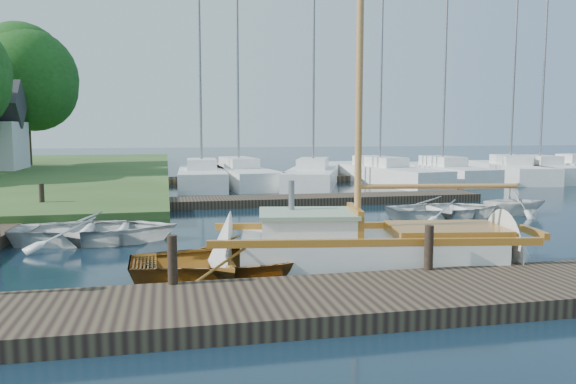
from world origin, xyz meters
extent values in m
plane|color=black|center=(0.00, 0.00, 0.00)|extent=(160.00, 160.00, 0.00)
cube|color=black|center=(0.00, -6.00, 0.15)|extent=(18.00, 2.20, 0.30)
cube|color=black|center=(2.00, 6.50, 0.15)|extent=(14.00, 1.60, 0.30)
cube|color=black|center=(10.00, 16.00, 0.15)|extent=(30.00, 1.60, 0.30)
cylinder|color=black|center=(-3.00, -5.00, 0.70)|extent=(0.16, 0.16, 0.80)
cylinder|color=black|center=(1.50, -5.00, 0.70)|extent=(0.16, 0.16, 0.80)
cylinder|color=black|center=(-7.00, 5.00, 0.70)|extent=(0.16, 0.16, 0.80)
cube|color=silver|center=(0.83, -3.66, 0.23)|extent=(5.26, 2.80, 0.90)
cone|color=silver|center=(3.84, -4.16, 0.23)|extent=(1.61, 2.15, 1.96)
cone|color=silver|center=(-2.08, -3.17, 0.23)|extent=(1.31, 2.10, 1.96)
cube|color=#955B16|center=(0.98, -2.73, 0.74)|extent=(6.13, 1.14, 0.14)
cube|color=#955B16|center=(0.67, -4.58, 0.74)|extent=(6.13, 1.14, 0.14)
cube|color=#955B16|center=(4.18, -4.22, 0.74)|extent=(0.30, 1.10, 0.14)
cube|color=silver|center=(-0.35, -3.46, 0.90)|extent=(2.01, 1.68, 0.44)
cube|color=#88A583|center=(-0.35, -3.46, 1.15)|extent=(2.12, 1.79, 0.08)
cube|color=#955B16|center=(0.58, -3.61, 0.98)|extent=(0.35, 1.40, 0.60)
cylinder|color=slate|center=(-0.60, -3.11, 1.48)|extent=(0.12, 0.12, 0.60)
cube|color=#955B16|center=(2.41, -3.92, 0.78)|extent=(2.42, 1.84, 0.20)
cylinder|color=#A86436|center=(0.63, -3.62, 4.88)|extent=(0.14, 0.14, 8.40)
cylinder|color=#A86436|center=(2.21, -3.89, 1.68)|extent=(3.17, 0.63, 0.10)
imported|color=#955B16|center=(-1.71, -3.69, 0.43)|extent=(4.18, 3.03, 0.85)
imported|color=silver|center=(-4.82, 0.43, 0.41)|extent=(4.11, 3.03, 0.82)
imported|color=silver|center=(5.59, 2.10, 0.39)|extent=(3.75, 2.69, 0.77)
imported|color=silver|center=(8.14, 2.25, 0.57)|extent=(2.32, 2.06, 1.13)
cube|color=silver|center=(-1.38, 13.73, 0.45)|extent=(2.51, 7.21, 0.90)
cube|color=silver|center=(-1.38, 13.73, 1.15)|extent=(1.51, 2.55, 0.50)
cylinder|color=slate|center=(-1.38, 13.73, 6.14)|extent=(0.12, 0.12, 10.47)
cube|color=silver|center=(0.57, 14.71, 0.45)|extent=(3.28, 9.15, 0.90)
cube|color=silver|center=(0.57, 14.71, 1.15)|extent=(1.77, 3.28, 0.50)
cylinder|color=slate|center=(0.57, 14.71, 5.96)|extent=(0.12, 0.12, 10.11)
cube|color=silver|center=(4.15, 13.22, 0.45)|extent=(4.93, 8.68, 0.90)
cube|color=silver|center=(4.15, 13.22, 1.15)|extent=(2.32, 3.25, 0.50)
cylinder|color=slate|center=(4.15, 13.22, 5.74)|extent=(0.12, 0.12, 9.68)
cube|color=silver|center=(8.11, 14.22, 0.45)|extent=(4.01, 10.14, 0.90)
cube|color=silver|center=(8.11, 14.22, 1.15)|extent=(2.02, 3.67, 0.50)
cylinder|color=slate|center=(8.11, 14.22, 6.59)|extent=(0.12, 0.12, 11.38)
cube|color=silver|center=(11.55, 13.80, 0.45)|extent=(2.65, 7.80, 0.90)
cube|color=silver|center=(11.55, 13.80, 1.15)|extent=(1.56, 2.77, 0.50)
cylinder|color=slate|center=(11.55, 13.80, 5.55)|extent=(0.12, 0.12, 9.29)
cube|color=silver|center=(15.99, 14.26, 0.45)|extent=(4.08, 8.69, 0.90)
cube|color=silver|center=(15.99, 14.26, 1.15)|extent=(2.04, 3.19, 0.50)
cylinder|color=slate|center=(15.99, 14.26, 5.87)|extent=(0.12, 0.12, 9.93)
cube|color=silver|center=(17.44, 13.69, 0.45)|extent=(2.60, 6.94, 0.90)
cube|color=silver|center=(17.44, 13.69, 1.15)|extent=(1.54, 2.46, 0.50)
cylinder|color=slate|center=(17.44, 13.69, 5.77)|extent=(0.12, 0.12, 9.73)
cylinder|color=#332114|center=(-12.00, 26.00, 2.34)|extent=(0.36, 0.36, 3.67)
sphere|color=#174612|center=(-12.00, 26.00, 6.11)|extent=(6.73, 6.73, 6.73)
sphere|color=#174612|center=(-11.50, 25.70, 5.60)|extent=(5.71, 5.71, 5.71)
sphere|color=#174612|center=(-12.40, 26.40, 6.82)|extent=(6.12, 6.12, 6.12)
camera|label=1|loc=(-3.05, -14.11, 2.78)|focal=35.00mm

